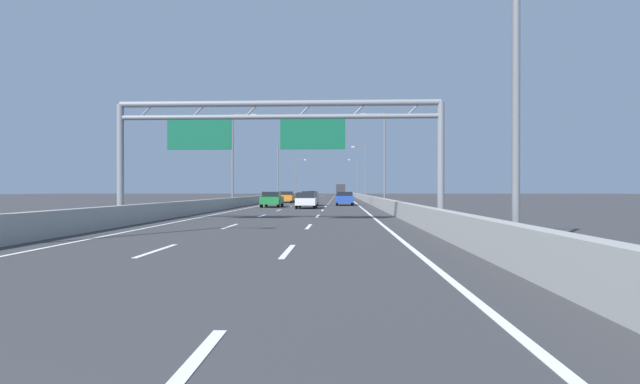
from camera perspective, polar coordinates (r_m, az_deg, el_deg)
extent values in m
plane|color=#38383A|center=(100.78, 0.49, -0.72)|extent=(260.00, 260.00, 0.00)
cube|color=white|center=(14.23, -18.43, -6.48)|extent=(0.16, 3.00, 0.01)
cube|color=white|center=(22.83, -10.39, -3.94)|extent=(0.16, 3.00, 0.01)
cube|color=white|center=(31.66, -6.80, -2.78)|extent=(0.16, 3.00, 0.01)
cube|color=white|center=(40.56, -4.78, -2.12)|extent=(0.16, 3.00, 0.01)
cube|color=white|center=(49.50, -3.49, -1.69)|extent=(0.16, 3.00, 0.01)
cube|color=white|center=(58.46, -2.60, -1.40)|extent=(0.16, 3.00, 0.01)
cube|color=white|center=(67.42, -1.94, -1.18)|extent=(0.16, 3.00, 0.01)
cube|color=white|center=(76.40, -1.44, -1.02)|extent=(0.16, 3.00, 0.01)
cube|color=white|center=(85.38, -1.05, -0.89)|extent=(0.16, 3.00, 0.01)
cube|color=white|center=(94.36, -0.73, -0.78)|extent=(0.16, 3.00, 0.01)
cube|color=white|center=(103.35, -0.46, -0.69)|extent=(0.16, 3.00, 0.01)
cube|color=white|center=(112.34, -0.24, -0.62)|extent=(0.16, 3.00, 0.01)
cube|color=white|center=(121.33, -0.05, -0.56)|extent=(0.16, 3.00, 0.01)
cube|color=white|center=(130.32, 0.12, -0.50)|extent=(0.16, 3.00, 0.01)
cube|color=white|center=(139.32, 0.26, -0.45)|extent=(0.16, 3.00, 0.01)
cube|color=white|center=(148.31, 0.38, -0.41)|extent=(0.16, 3.00, 0.01)
cube|color=white|center=(157.31, 0.49, -0.38)|extent=(0.16, 3.00, 0.01)
cube|color=white|center=(4.75, -16.14, -20.26)|extent=(0.16, 3.00, 0.01)
cube|color=white|center=(13.39, -3.77, -6.89)|extent=(0.16, 3.00, 0.01)
cube|color=white|center=(22.32, -1.31, -4.04)|extent=(0.16, 3.00, 0.01)
cube|color=white|center=(31.29, -0.27, -2.81)|extent=(0.16, 3.00, 0.01)
cube|color=white|center=(40.28, 0.31, -2.13)|extent=(0.16, 3.00, 0.01)
cube|color=white|center=(49.26, 0.68, -1.70)|extent=(0.16, 3.00, 0.01)
cube|color=white|center=(58.26, 0.93, -1.40)|extent=(0.16, 3.00, 0.01)
cube|color=white|center=(67.25, 1.12, -1.19)|extent=(0.16, 3.00, 0.01)
cube|color=white|center=(76.25, 1.26, -1.02)|extent=(0.16, 3.00, 0.01)
cube|color=white|center=(85.24, 1.37, -0.89)|extent=(0.16, 3.00, 0.01)
cube|color=white|center=(94.24, 1.46, -0.78)|extent=(0.16, 3.00, 0.01)
cube|color=white|center=(103.24, 1.54, -0.69)|extent=(0.16, 3.00, 0.01)
cube|color=white|center=(112.24, 1.60, -0.62)|extent=(0.16, 3.00, 0.01)
cube|color=white|center=(121.24, 1.65, -0.56)|extent=(0.16, 3.00, 0.01)
cube|color=white|center=(130.23, 1.70, -0.50)|extent=(0.16, 3.00, 0.01)
cube|color=white|center=(139.23, 1.74, -0.45)|extent=(0.16, 3.00, 0.01)
cube|color=white|center=(148.23, 1.77, -0.41)|extent=(0.16, 3.00, 0.01)
cube|color=white|center=(157.23, 1.80, -0.38)|extent=(0.16, 3.00, 0.01)
cube|color=white|center=(89.13, -3.13, -0.84)|extent=(0.16, 176.00, 0.01)
cube|color=white|center=(88.76, 3.64, -0.84)|extent=(0.16, 176.00, 0.01)
cube|color=#9E9E99|center=(111.18, -2.90, -0.39)|extent=(0.45, 220.00, 0.95)
cube|color=#9E9E99|center=(110.78, 4.23, -0.39)|extent=(0.45, 220.00, 0.95)
cylinder|color=gray|center=(28.08, -22.20, 3.14)|extent=(0.36, 0.36, 6.20)
cylinder|color=gray|center=(26.08, 13.87, 3.37)|extent=(0.36, 0.36, 6.20)
cylinder|color=gray|center=(26.11, -4.86, 10.23)|extent=(16.85, 0.32, 0.32)
cylinder|color=gray|center=(26.00, -4.85, 8.71)|extent=(16.85, 0.26, 0.26)
cylinder|color=gray|center=(27.81, -19.54, 8.87)|extent=(0.74, 0.10, 0.74)
cylinder|color=gray|center=(26.90, -13.91, 9.17)|extent=(0.74, 0.10, 0.74)
cylinder|color=gray|center=(26.26, -7.94, 9.39)|extent=(0.74, 0.10, 0.74)
cylinder|color=gray|center=(25.92, -1.73, 9.52)|extent=(0.74, 0.10, 0.74)
cylinder|color=gray|center=(25.87, 4.57, 9.53)|extent=(0.74, 0.10, 0.74)
cylinder|color=gray|center=(26.13, 10.82, 9.44)|extent=(0.74, 0.10, 0.74)
cube|color=#0F5B3D|center=(26.73, -13.86, 6.52)|extent=(3.40, 0.12, 1.60)
cube|color=#0F5B3D|center=(25.72, -0.86, 6.78)|extent=(3.40, 0.12, 1.60)
cylinder|color=slate|center=(13.80, 21.84, 13.13)|extent=(0.20, 0.20, 9.50)
cylinder|color=slate|center=(50.67, -10.14, 3.71)|extent=(0.20, 0.20, 9.50)
cylinder|color=slate|center=(50.93, -8.92, 8.90)|extent=(2.20, 0.12, 0.12)
cube|color=#F2EAC6|center=(50.72, -7.69, 8.83)|extent=(0.56, 0.28, 0.20)
cylinder|color=slate|center=(49.68, 7.52, 3.79)|extent=(0.20, 0.20, 9.50)
cylinder|color=slate|center=(50.09, 6.25, 9.05)|extent=(2.20, 0.12, 0.12)
cube|color=#F2EAC6|center=(50.02, 4.98, 8.95)|extent=(0.56, 0.28, 0.20)
cylinder|color=slate|center=(86.84, -4.90, 2.26)|extent=(0.20, 0.20, 9.50)
cylinder|color=slate|center=(86.99, -4.18, 5.30)|extent=(2.20, 0.12, 0.12)
cube|color=#F2EAC6|center=(86.86, -3.46, 5.24)|extent=(0.56, 0.28, 0.20)
cylinder|color=slate|center=(86.26, 5.30, 2.28)|extent=(0.20, 0.20, 9.50)
cylinder|color=slate|center=(86.50, 4.58, 5.32)|extent=(2.20, 0.12, 0.12)
cube|color=#F2EAC6|center=(86.46, 3.84, 5.26)|extent=(0.56, 0.28, 0.20)
cylinder|color=slate|center=(123.32, -2.76, 1.66)|extent=(0.20, 0.20, 9.50)
cylinder|color=slate|center=(123.43, -2.25, 3.80)|extent=(2.20, 0.12, 0.12)
cube|color=#F2EAC6|center=(123.34, -1.74, 3.75)|extent=(0.56, 0.28, 0.20)
cylinder|color=slate|center=(122.92, 4.41, 1.67)|extent=(0.20, 0.20, 9.50)
cylinder|color=slate|center=(123.09, 3.90, 3.81)|extent=(2.20, 0.12, 0.12)
cube|color=#F2EAC6|center=(123.06, 3.39, 3.76)|extent=(0.56, 0.28, 0.20)
cube|color=silver|center=(44.69, -1.56, -1.09)|extent=(1.78, 4.40, 0.63)
cube|color=black|center=(44.12, -1.61, -0.37)|extent=(1.56, 2.05, 0.50)
cylinder|color=black|center=(46.40, -2.38, -1.43)|extent=(0.22, 0.64, 0.64)
cylinder|color=black|center=(46.30, -0.46, -1.44)|extent=(0.22, 0.64, 0.64)
cylinder|color=black|center=(43.12, -2.74, -1.56)|extent=(0.22, 0.64, 0.64)
cylinder|color=black|center=(43.01, -0.67, -1.57)|extent=(0.22, 0.64, 0.64)
cube|color=black|center=(52.56, -1.22, -0.87)|extent=(1.71, 4.46, 0.67)
cube|color=black|center=(52.56, -1.22, -0.21)|extent=(1.50, 1.86, 0.54)
cylinder|color=black|center=(54.30, -1.89, -1.19)|extent=(0.22, 0.64, 0.64)
cylinder|color=black|center=(54.21, -0.33, -1.19)|extent=(0.22, 0.64, 0.64)
cylinder|color=black|center=(50.95, -2.17, -1.29)|extent=(0.22, 0.64, 0.64)
cylinder|color=black|center=(50.85, -0.50, -1.29)|extent=(0.22, 0.64, 0.64)
cube|color=#2347AD|center=(53.67, 2.89, -0.83)|extent=(1.89, 4.28, 0.71)
cube|color=black|center=(53.49, 2.89, -0.21)|extent=(1.66, 1.87, 0.44)
cylinder|color=black|center=(55.26, 2.00, -1.17)|extent=(0.22, 0.64, 0.64)
cylinder|color=black|center=(55.28, 3.73, -1.17)|extent=(0.22, 0.64, 0.64)
cylinder|color=black|center=(52.08, 1.99, -1.25)|extent=(0.22, 0.64, 0.64)
cylinder|color=black|center=(52.10, 3.82, -1.25)|extent=(0.22, 0.64, 0.64)
cube|color=#1E7A38|center=(47.92, -5.60, -0.96)|extent=(1.83, 4.14, 0.71)
cube|color=black|center=(47.56, -5.66, -0.26)|extent=(1.61, 1.86, 0.47)
cylinder|color=black|center=(49.55, -6.28, -1.33)|extent=(0.22, 0.64, 0.64)
cylinder|color=black|center=(49.34, -4.43, -1.34)|extent=(0.22, 0.64, 0.64)
cylinder|color=black|center=(46.55, -6.84, -1.43)|extent=(0.22, 0.64, 0.64)
cylinder|color=black|center=(46.32, -4.87, -1.44)|extent=(0.22, 0.64, 0.64)
cube|color=red|center=(119.12, -0.98, -0.26)|extent=(1.74, 4.63, 0.67)
cube|color=black|center=(119.29, -0.97, 0.01)|extent=(1.53, 1.90, 0.45)
cylinder|color=black|center=(120.93, -1.29, -0.41)|extent=(0.22, 0.64, 0.64)
cylinder|color=black|center=(120.85, -0.57, -0.41)|extent=(0.22, 0.64, 0.64)
cylinder|color=black|center=(117.41, -1.40, -0.43)|extent=(0.22, 0.64, 0.64)
cylinder|color=black|center=(117.32, -0.66, -0.43)|extent=(0.22, 0.64, 0.64)
cube|color=orange|center=(64.66, -3.93, -0.65)|extent=(1.89, 4.63, 0.70)
cube|color=black|center=(64.48, -3.94, -0.14)|extent=(1.66, 2.04, 0.46)
cylinder|color=black|center=(66.51, -4.48, -0.93)|extent=(0.22, 0.64, 0.64)
cylinder|color=black|center=(66.34, -3.04, -0.93)|extent=(0.22, 0.64, 0.64)
cylinder|color=black|center=(63.01, -4.86, -1.00)|extent=(0.22, 0.64, 0.64)
cylinder|color=black|center=(62.83, -3.34, -1.00)|extent=(0.22, 0.64, 0.64)
cube|color=#194799|center=(134.17, 2.42, 0.11)|extent=(2.38, 2.29, 1.80)
cube|color=#333338|center=(129.98, 2.42, 0.30)|extent=(2.38, 5.70, 2.72)
cylinder|color=black|center=(134.43, 1.97, -0.28)|extent=(0.28, 0.96, 0.96)
cylinder|color=black|center=(134.43, 2.87, -0.28)|extent=(0.28, 0.96, 0.96)
cylinder|color=black|center=(128.54, 1.96, -0.30)|extent=(0.28, 0.96, 0.96)
cylinder|color=black|center=(128.54, 2.89, -0.30)|extent=(0.28, 0.96, 0.96)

